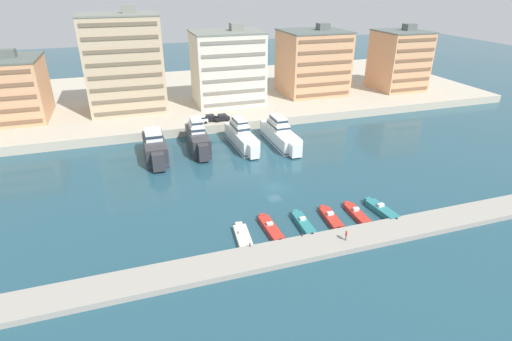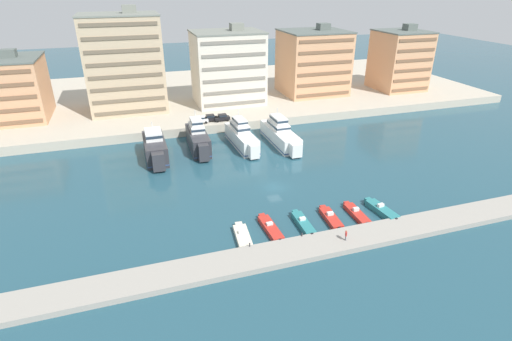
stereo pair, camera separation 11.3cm
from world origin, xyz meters
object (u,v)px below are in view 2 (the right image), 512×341
Objects in this scene: yacht_charcoal_far_left at (155,148)px; motorboat_red_left at (270,228)px; car_white_far_left at (200,120)px; motorboat_teal_mid_left at (303,223)px; car_black_mid_left at (222,117)px; motorboat_cream_far_left at (242,236)px; motorboat_red_center at (356,214)px; yacht_white_mid_left at (242,137)px; yacht_white_center_left at (280,134)px; motorboat_teal_center_right at (381,210)px; motorboat_red_center_left at (331,218)px; pedestrian_near_edge at (346,234)px; yacht_charcoal_left at (198,139)px; car_black_left at (210,118)px.

yacht_charcoal_far_left is 37.45m from motorboat_red_left.
motorboat_teal_mid_left is at bearing -81.57° from car_white_far_left.
motorboat_teal_mid_left is 49.38m from car_black_mid_left.
yacht_charcoal_far_left is 23.56m from car_black_mid_left.
motorboat_red_center is (20.09, 0.32, 0.01)m from motorboat_cream_far_left.
motorboat_cream_far_left is 10.24m from motorboat_teal_mid_left.
yacht_white_mid_left is 9.48m from yacht_white_center_left.
car_white_far_left is (-21.70, 49.51, 2.69)m from motorboat_teal_center_right.
motorboat_teal_mid_left is 1.00× the size of motorboat_red_center.
motorboat_red_left is (4.80, 0.66, 0.03)m from motorboat_cream_far_left.
motorboat_cream_far_left is at bearing -178.48° from motorboat_red_center_left.
yacht_charcoal_far_left reaches higher than motorboat_cream_far_left.
yacht_white_center_left is 2.66× the size of motorboat_red_center_left.
motorboat_red_center_left is (4.98, -35.90, -1.96)m from yacht_white_mid_left.
motorboat_cream_far_left is at bearing -93.40° from car_white_far_left.
motorboat_red_left is at bearing 142.99° from pedestrian_near_edge.
motorboat_red_center is at bearing 48.70° from pedestrian_near_edge.
motorboat_red_left is at bearing -82.71° from yacht_charcoal_left.
car_black_mid_left is at bearing 0.72° from car_white_far_left.
yacht_white_center_left is 2.53× the size of motorboat_teal_center_right.
pedestrian_near_edge is at bearing -84.46° from car_black_mid_left.
motorboat_red_center_left is at bearing 80.72° from pedestrian_near_edge.
yacht_white_mid_left is at bearing 111.48° from motorboat_teal_center_right.
motorboat_red_center_left is 4.80m from motorboat_red_center.
yacht_charcoal_far_left is at bearing -131.72° from car_white_far_left.
car_black_left is at bearing 13.44° from car_white_far_left.
car_black_left is at bearing 66.49° from yacht_charcoal_left.
pedestrian_near_edge is at bearing -148.89° from motorboat_teal_center_right.
pedestrian_near_edge reaches higher than motorboat_cream_far_left.
yacht_charcoal_left is 44.86m from motorboat_teal_center_right.
car_white_far_left is (-7.30, 49.21, 2.72)m from motorboat_teal_mid_left.
motorboat_teal_mid_left is 1.81× the size of car_white_far_left.
motorboat_teal_mid_left is 1.83× the size of car_black_left.
yacht_white_center_left is at bearing 82.74° from motorboat_red_center_left.
yacht_charcoal_left is 2.18× the size of motorboat_red_center.
motorboat_red_left is at bearing 177.80° from motorboat_teal_center_right.
car_black_left is at bearing 98.64° from pedestrian_near_edge.
motorboat_red_left is 49.47m from car_black_left.
motorboat_red_center is 1.81× the size of car_white_far_left.
motorboat_red_left is 15.30m from motorboat_red_center.
car_white_far_left is at bearing 98.43° from motorboat_teal_mid_left.
car_black_left reaches higher than motorboat_teal_mid_left.
motorboat_teal_center_right is at bearing -2.20° from motorboat_red_left.
yacht_charcoal_far_left reaches higher than motorboat_red_left.
yacht_white_center_left is 2.61× the size of motorboat_red_center.
motorboat_red_center_left is 1.78× the size of car_white_far_left.
car_black_left is (-4.71, 13.75, 0.82)m from yacht_white_mid_left.
motorboat_teal_center_right is at bearing -1.22° from motorboat_teal_mid_left.
car_white_far_left is (-7.37, 13.11, 0.82)m from yacht_white_mid_left.
yacht_charcoal_left is at bearing 123.20° from motorboat_teal_center_right.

